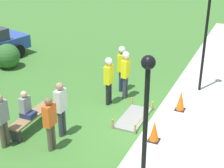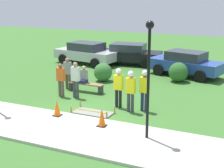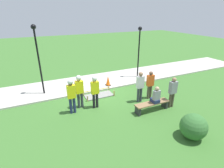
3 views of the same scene
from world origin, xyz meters
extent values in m
plane|color=#3D702D|center=(0.00, 0.00, 0.00)|extent=(60.00, 60.00, 0.00)
cube|color=#BCB7AD|center=(0.00, -1.55, 0.05)|extent=(28.00, 3.10, 0.10)
cube|color=gray|center=(0.30, 0.60, 0.03)|extent=(1.69, 0.78, 0.06)
cube|color=tan|center=(-0.55, 0.21, 0.17)|extent=(0.05, 0.05, 0.34)
cube|color=tan|center=(1.14, 0.21, 0.17)|extent=(0.05, 0.05, 0.34)
cube|color=tan|center=(-0.55, 0.99, 0.17)|extent=(0.05, 0.05, 0.34)
cube|color=tan|center=(1.14, 0.99, 0.17)|extent=(0.05, 0.05, 0.34)
cube|color=yellow|center=(0.30, 0.21, 0.25)|extent=(1.69, 0.00, 0.04)
cube|color=black|center=(-0.80, -0.49, 0.11)|extent=(0.34, 0.34, 0.02)
cone|color=orange|center=(-0.80, -0.49, 0.45)|extent=(0.29, 0.29, 0.65)
cube|color=black|center=(1.39, -0.73, 0.11)|extent=(0.34, 0.34, 0.02)
cone|color=orange|center=(1.39, -0.73, 0.47)|extent=(0.29, 0.29, 0.69)
cube|color=#2D2D33|center=(-2.43, 3.37, 0.21)|extent=(0.12, 0.40, 0.42)
cube|color=#2D2D33|center=(-0.73, 3.37, 0.21)|extent=(0.12, 0.40, 0.42)
cube|color=olive|center=(-1.58, 3.37, 0.45)|extent=(1.90, 0.44, 0.06)
cube|color=navy|center=(-1.74, 3.37, 0.57)|extent=(0.34, 0.44, 0.18)
cube|color=gray|center=(-1.74, 3.45, 0.91)|extent=(0.36, 0.20, 0.50)
sphere|color=tan|center=(-1.74, 3.45, 1.27)|extent=(0.21, 0.21, 0.21)
cylinder|color=black|center=(0.86, 1.82, 0.42)|extent=(0.14, 0.14, 0.84)
cylinder|color=black|center=(1.04, 1.82, 0.42)|extent=(0.14, 0.14, 0.84)
cube|color=yellow|center=(0.95, 1.82, 1.17)|extent=(0.40, 0.22, 0.66)
sphere|color=tan|center=(0.95, 1.82, 1.61)|extent=(0.23, 0.23, 0.23)
sphere|color=white|center=(0.95, 1.82, 1.68)|extent=(0.26, 0.26, 0.26)
cylinder|color=#383D47|center=(1.59, 1.47, 0.43)|extent=(0.14, 0.14, 0.86)
cylinder|color=#383D47|center=(1.77, 1.47, 0.43)|extent=(0.14, 0.14, 0.86)
cube|color=yellow|center=(1.68, 1.47, 1.19)|extent=(0.40, 0.22, 0.68)
sphere|color=tan|center=(1.68, 1.47, 1.65)|extent=(0.23, 0.23, 0.23)
sphere|color=white|center=(1.68, 1.47, 1.71)|extent=(0.27, 0.27, 0.27)
cylinder|color=navy|center=(2.09, 1.83, 0.43)|extent=(0.14, 0.14, 0.85)
cylinder|color=navy|center=(2.27, 1.83, 0.43)|extent=(0.14, 0.14, 0.85)
cube|color=yellow|center=(2.18, 1.83, 1.19)|extent=(0.40, 0.22, 0.68)
sphere|color=brown|center=(2.18, 1.83, 1.65)|extent=(0.23, 0.23, 0.23)
sphere|color=white|center=(2.18, 1.83, 1.71)|extent=(0.27, 0.27, 0.27)
cylinder|color=brown|center=(-2.40, 2.14, 0.41)|extent=(0.14, 0.14, 0.82)
cylinder|color=brown|center=(-2.22, 2.14, 0.41)|extent=(0.14, 0.14, 0.82)
cube|color=#E55B1E|center=(-2.31, 2.14, 1.14)|extent=(0.40, 0.22, 0.65)
sphere|color=brown|center=(-2.31, 2.14, 1.58)|extent=(0.22, 0.22, 0.22)
cylinder|color=#383D47|center=(-1.63, 2.26, 0.44)|extent=(0.14, 0.14, 0.87)
cylinder|color=#383D47|center=(-1.45, 2.26, 0.44)|extent=(0.14, 0.14, 0.87)
cube|color=silver|center=(-1.54, 2.26, 1.22)|extent=(0.40, 0.22, 0.69)
sphere|color=#A37A5B|center=(-1.54, 2.26, 1.68)|extent=(0.24, 0.24, 0.24)
cylinder|color=brown|center=(-2.84, 3.49, 0.41)|extent=(0.14, 0.14, 0.83)
cylinder|color=brown|center=(-2.66, 3.49, 0.41)|extent=(0.14, 0.14, 0.83)
cube|color=gray|center=(-2.75, 3.49, 1.16)|extent=(0.40, 0.22, 0.66)
sphere|color=#A37A5B|center=(-2.75, 3.49, 1.60)|extent=(0.22, 0.22, 0.22)
cylinder|color=black|center=(3.31, -1.02, 2.02)|extent=(0.10, 0.10, 3.84)
sphere|color=black|center=(3.31, -1.02, 4.04)|extent=(0.28, 0.28, 0.28)
cylinder|color=black|center=(-3.56, -1.09, 1.85)|extent=(0.10, 0.10, 3.49)
sphere|color=black|center=(-3.56, -1.09, 3.69)|extent=(0.28, 0.28, 0.28)
sphere|color=#387033|center=(-1.79, 5.78, 0.54)|extent=(1.07, 1.07, 1.07)
camera|label=1|loc=(-9.20, -2.92, 5.98)|focal=55.00mm
camera|label=2|loc=(6.91, -11.70, 5.06)|focal=55.00mm
camera|label=3|loc=(3.63, 9.65, 4.82)|focal=28.00mm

